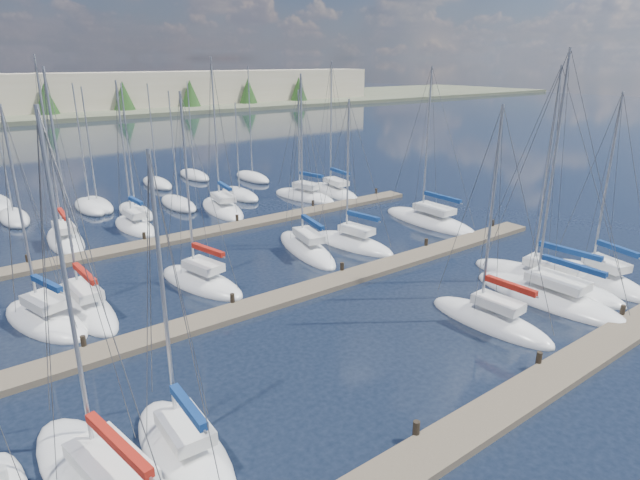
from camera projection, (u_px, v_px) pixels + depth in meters
ground at (92, 174)px, 65.05m from camera, size 400.00×400.00×0.00m
dock_near at (502, 409)px, 21.26m from camera, size 44.00×1.93×1.10m
dock_mid at (300, 292)px, 31.82m from camera, size 44.00×1.93×1.10m
dock_far at (198, 234)px, 42.38m from camera, size 44.00×1.93×1.10m
sailboat_j at (201, 282)px, 33.25m from camera, size 4.04×7.63×12.39m
sailboat_m at (429, 221)px, 45.78m from camera, size 3.27×9.96×13.55m
sailboat_n at (65, 240)px, 40.85m from camera, size 2.95×8.13×14.40m
sailboat_e at (548, 297)px, 31.12m from camera, size 3.15×9.40×14.66m
sailboat_h at (45, 320)px, 28.43m from camera, size 4.47×7.53×12.09m
sailboat_i at (84, 306)px, 29.93m from camera, size 2.77×8.50×13.76m
sailboat_p at (222, 208)px, 49.53m from camera, size 4.14×8.80×14.26m
sailboat_d at (490, 321)px, 28.30m from camera, size 2.60×7.33×12.07m
sailboat_c at (184, 450)px, 18.96m from camera, size 2.76×6.83×11.56m
sailboat_r at (334, 192)px, 55.70m from camera, size 3.51×8.78×13.96m
sailboat_l at (353, 244)px, 40.14m from camera, size 3.60×7.70×11.44m
sailboat_f at (545, 281)px, 33.38m from camera, size 3.43×9.93×13.77m
sailboat_k at (306, 249)px, 39.02m from camera, size 4.16×8.94×13.16m
sailboat_g at (599, 279)px, 33.66m from camera, size 4.18×7.65×12.34m
sailboat_q at (304, 196)px, 53.95m from camera, size 4.19×8.07×11.29m
sailboat_o at (135, 226)px, 44.28m from camera, size 2.62×6.63×12.55m
distant_boats at (92, 205)px, 50.22m from camera, size 36.93×20.75×13.30m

